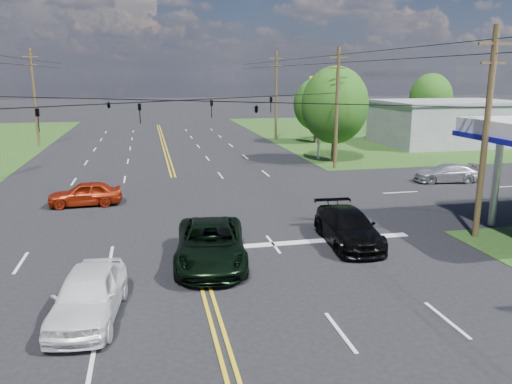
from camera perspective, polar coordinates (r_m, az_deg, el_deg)
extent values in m
plane|color=black|center=(29.51, -8.53, -1.42)|extent=(280.00, 280.00, 0.00)
cube|color=#234616|center=(71.20, 18.92, 6.59)|extent=(46.00, 48.00, 0.03)
cube|color=silver|center=(22.84, 5.63, -5.73)|extent=(10.00, 0.50, 0.02)
cube|color=gray|center=(58.23, 20.92, 7.28)|extent=(14.00, 10.00, 4.40)
cylinder|color=#A5A5AA|center=(27.37, 25.75, 1.23)|extent=(0.36, 0.36, 4.65)
cylinder|color=#3D2E1A|center=(24.62, 24.75, 5.86)|extent=(0.28, 0.28, 9.50)
cube|color=#3D2E1A|center=(24.51, 25.67, 15.03)|extent=(1.60, 0.12, 0.12)
cube|color=#3D2E1A|center=(24.48, 25.48, 13.17)|extent=(1.20, 0.10, 0.10)
cylinder|color=#3D2E1A|center=(40.40, 9.22, 9.33)|extent=(0.28, 0.28, 9.50)
cube|color=#3D2E1A|center=(40.34, 9.43, 14.94)|extent=(1.60, 0.12, 0.12)
cube|color=#3D2E1A|center=(40.32, 9.39, 13.80)|extent=(1.20, 0.10, 0.10)
cylinder|color=#3D2E1A|center=(57.65, -23.98, 9.76)|extent=(0.28, 0.28, 10.00)
cube|color=#3D2E1A|center=(57.63, -24.38, 13.92)|extent=(1.60, 0.12, 0.12)
cube|color=#3D2E1A|center=(57.61, -24.30, 13.13)|extent=(1.20, 0.10, 0.10)
cylinder|color=#3D2E1A|center=(58.46, 2.30, 10.90)|extent=(0.28, 0.28, 10.00)
cube|color=#3D2E1A|center=(58.44, 2.34, 15.02)|extent=(1.60, 0.12, 0.12)
cube|color=#3D2E1A|center=(58.42, 2.33, 14.24)|extent=(1.20, 0.10, 0.10)
imported|color=black|center=(24.54, -23.64, 7.54)|extent=(0.17, 0.21, 1.05)
imported|color=black|center=(27.14, -13.14, 8.74)|extent=(0.17, 0.21, 1.05)
imported|color=black|center=(30.26, -5.10, 9.46)|extent=(0.17, 0.21, 1.05)
imported|color=black|center=(34.09, 1.72, 9.93)|extent=(0.17, 0.21, 1.05)
imported|color=black|center=(31.32, -16.49, 9.61)|extent=(1.24, 0.26, 0.50)
imported|color=black|center=(26.48, 0.03, 9.57)|extent=(1.24, 0.26, 0.50)
cylinder|color=black|center=(30.39, 17.39, 15.51)|extent=(0.04, 100.00, 0.04)
cylinder|color=black|center=(30.37, 17.31, 14.38)|extent=(0.04, 100.00, 0.04)
cylinder|color=#3D2E1A|center=(43.85, 8.85, 5.57)|extent=(0.36, 0.36, 3.30)
ellipsoid|color=#185316|center=(43.55, 9.01, 9.78)|extent=(5.70, 5.70, 6.60)
cylinder|color=#3D2E1A|center=(55.92, 6.81, 7.05)|extent=(0.36, 0.36, 2.86)
ellipsoid|color=#185316|center=(55.69, 6.89, 9.90)|extent=(4.94, 4.94, 5.72)
cylinder|color=#3D2E1A|center=(68.84, 19.15, 7.66)|extent=(0.36, 0.36, 3.08)
ellipsoid|color=#185316|center=(68.64, 19.34, 10.16)|extent=(5.32, 5.32, 6.16)
imported|color=black|center=(20.13, -5.20, -5.90)|extent=(3.43, 6.19, 1.64)
imported|color=black|center=(22.78, 10.47, -3.94)|extent=(2.47, 5.35, 1.51)
imported|color=white|center=(16.53, -18.60, -11.05)|extent=(2.42, 4.87, 1.59)
imported|color=#9A210B|center=(30.47, -18.94, -0.17)|extent=(4.16, 1.75, 1.40)
imported|color=#BABABF|center=(37.64, 20.90, 2.04)|extent=(4.64, 2.38, 1.29)
cylinder|color=#A5A5AA|center=(44.26, 7.24, 8.35)|extent=(0.20, 0.20, 7.37)
cube|color=#F7FF1A|center=(44.11, 7.36, 12.34)|extent=(2.04, 0.51, 1.01)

